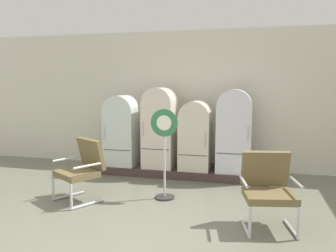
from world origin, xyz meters
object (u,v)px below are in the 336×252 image
refrigerator_0 (123,128)px  refrigerator_1 (160,125)px  armchair_right (268,186)px  armchair_left (82,167)px  refrigerator_3 (234,128)px  sign_stand (164,156)px  refrigerator_2 (196,133)px

refrigerator_0 → refrigerator_1: bearing=0.8°
refrigerator_0 → armchair_right: refrigerator_0 is taller
armchair_left → refrigerator_1: bearing=66.9°
refrigerator_3 → sign_stand: bearing=-125.1°
armchair_left → armchair_right: same height
armchair_right → refrigerator_3: bearing=104.3°
refrigerator_1 → armchair_right: (2.05, -2.19, -0.48)m
refrigerator_2 → sign_stand: bearing=-100.5°
refrigerator_1 → sign_stand: 1.57m
refrigerator_2 → refrigerator_1: bearing=177.5°
refrigerator_2 → armchair_left: refrigerator_2 is taller
refrigerator_3 → armchair_left: size_ratio=1.62×
sign_stand → armchair_right: bearing=-25.0°
armchair_right → sign_stand: bearing=155.0°
refrigerator_2 → refrigerator_3: (0.75, 0.02, 0.13)m
armchair_right → refrigerator_0: bearing=142.8°
refrigerator_1 → refrigerator_3: bearing=-0.4°
armchair_left → sign_stand: sign_stand is taller
refrigerator_1 → refrigerator_3: (1.50, -0.01, -0.02)m
armchair_right → armchair_left: bearing=172.9°
refrigerator_2 → armchair_left: (-1.52, -1.81, -0.33)m
refrigerator_1 → refrigerator_3: refrigerator_1 is taller
armchair_left → armchair_right: 2.85m
refrigerator_2 → refrigerator_3: 0.76m
refrigerator_3 → armchair_right: (0.55, -2.18, -0.46)m
refrigerator_0 → sign_stand: size_ratio=1.00×
refrigerator_3 → armchair_right: refrigerator_3 is taller
refrigerator_1 → refrigerator_2: size_ratio=1.19×
refrigerator_0 → armchair_right: (2.87, -2.18, -0.38)m
refrigerator_0 → armchair_left: 1.87m
refrigerator_0 → refrigerator_3: 2.31m
refrigerator_1 → armchair_left: size_ratio=1.65×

